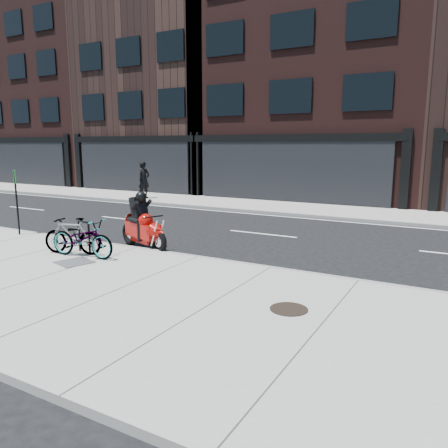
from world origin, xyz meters
The scene contains 14 objects.
ground centered at (0.00, 0.00, 0.00)m, with size 120.00×120.00×0.00m, color black.
sidewalk_near centered at (0.00, -5.00, 0.07)m, with size 60.00×6.00×0.13m, color gray.
sidewalk_far centered at (0.00, 7.75, 0.07)m, with size 60.00×3.50×0.13m, color gray.
building_west centered at (-22.00, 14.50, 6.75)m, with size 10.00×10.00×13.50m, color black.
building_midwest centered at (-12.00, 14.50, 6.00)m, with size 10.00×10.00×12.00m, color black.
building_center centered at (-2.00, 14.50, 7.25)m, with size 12.00×10.00×14.50m, color black.
bike_rack centered at (-2.86, -3.04, 0.62)m, with size 0.50×0.13×0.84m.
bicycle_front centered at (-2.51, -3.42, 0.62)m, with size 0.65×1.86×0.98m, color gray.
bicycle_rear centered at (-2.96, -3.34, 0.61)m, with size 0.45×1.60×0.96m, color gray.
motorcycle centered at (-1.98, -1.63, 0.67)m, with size 2.15×1.07×1.66m.
pedestrian centered at (-9.05, 6.93, 1.10)m, with size 0.71×0.46×1.94m, color black.
manhole_cover centered at (3.32, -4.25, 0.14)m, with size 0.66×0.66×0.01m, color black.
utility_grate centered at (-2.29, -3.91, 0.14)m, with size 0.75×0.75×0.01m, color #4A4A4C.
sign_post centered at (-6.41, -2.40, 1.34)m, with size 0.26×0.12×2.02m.
Camera 1 is at (5.83, -11.02, 2.93)m, focal length 35.00 mm.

